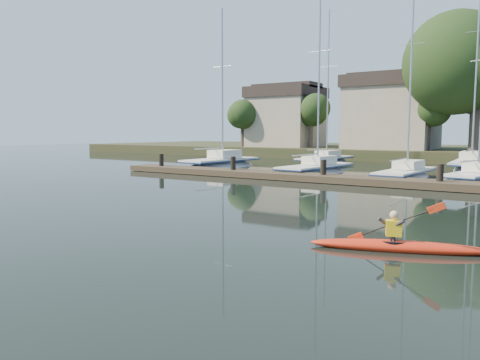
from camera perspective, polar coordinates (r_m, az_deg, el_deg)
The scene contains 10 objects.
ground at distance 12.56m, azimuth -2.90°, elevation -6.75°, with size 160.00×160.00×0.00m, color black.
kayak at distance 11.55m, azimuth 18.73°, elevation -7.39°, with size 4.05×1.89×1.31m.
dock at distance 25.08m, azimuth 16.40°, elevation -0.12°, with size 34.00×2.00×1.80m.
sailboat_0 at distance 35.61m, azimuth -2.37°, elevation 1.18°, with size 2.97×8.51×13.25m.
sailboat_1 at distance 30.61m, azimuth 9.20°, elevation 0.38°, with size 2.81×8.40×13.48m.
sailboat_2 at distance 28.79m, azimuth 19.54°, elevation -0.20°, with size 2.33×8.09×13.24m.
sailboat_3 at distance 28.54m, azimuth 26.86°, elevation -0.57°, with size 3.26×7.29×11.38m.
sailboat_5 at distance 40.34m, azimuth 10.33°, elevation 1.71°, with size 2.77×8.58×13.96m.
sailboat_6 at distance 38.02m, azimuth 26.30°, elevation 0.90°, with size 2.63×10.70×16.89m.
shore at distance 50.47m, azimuth 27.15°, elevation 5.86°, with size 90.00×25.25×12.75m.
Camera 1 is at (7.27, -9.87, 2.77)m, focal length 35.00 mm.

